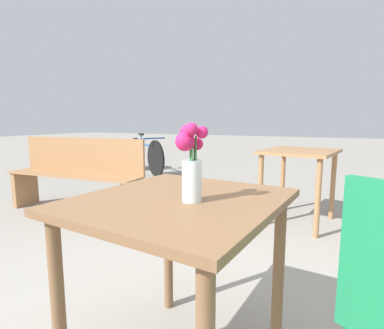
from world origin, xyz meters
The scene contains 5 objects.
table_front centered at (0.00, 0.00, 0.63)m, with size 0.80×0.86×0.75m.
flower_vase centered at (0.07, -0.03, 0.89)m, with size 0.11×0.12×0.29m.
bench_near centered at (-2.16, 1.51, 0.46)m, with size 1.70×0.48×0.85m.
table_back centered at (0.20, 2.19, 0.62)m, with size 0.78×0.88×0.75m.
bicycle centered at (-2.95, 4.02, 0.36)m, with size 1.45×0.92×0.79m.
Camera 1 is at (0.54, -0.99, 1.04)m, focal length 28.00 mm.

